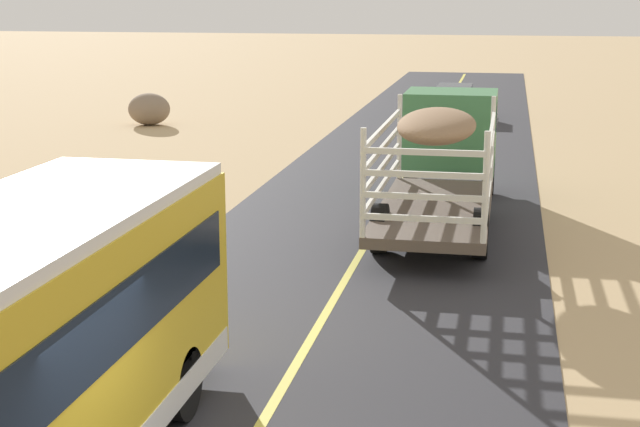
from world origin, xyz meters
TOP-DOWN VIEW (x-y plane):
  - livestock_truck at (1.49, 16.12)m, footprint 2.53×9.70m
  - car_far at (0.63, 35.17)m, footprint 1.80×4.40m
  - boulder_mid_field at (-12.11, 30.26)m, footprint 1.80×1.67m

SIDE VIEW (x-z plane):
  - boulder_mid_field at x=-12.11m, z-range 0.00..1.36m
  - car_far at x=0.63m, z-range -0.04..1.42m
  - livestock_truck at x=1.49m, z-range 0.28..3.30m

